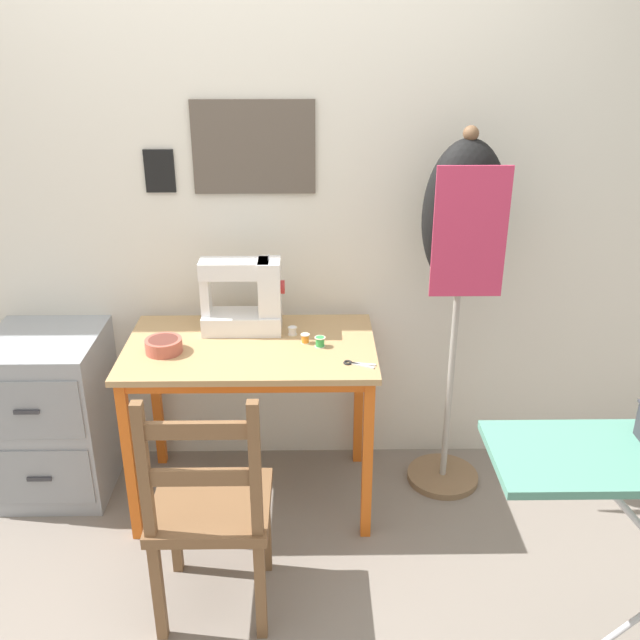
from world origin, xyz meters
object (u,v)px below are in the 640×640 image
Objects in this scene: thread_spool_mid_table at (305,339)px; dress_form at (463,237)px; filing_cabinet at (53,414)px; thread_spool_far_edge at (320,342)px; sewing_machine at (247,298)px; thread_spool_near_machine at (292,331)px; fabric_bowl at (164,345)px; scissors at (354,364)px; wooden_chair at (210,509)px.

dress_form is (0.62, 0.09, 0.40)m from thread_spool_mid_table.
thread_spool_far_edge is at bearing -5.99° from filing_cabinet.
sewing_machine reaches higher than thread_spool_near_machine.
fabric_bowl reaches higher than filing_cabinet.
thread_spool_mid_table is at bearing -172.12° from dress_form.
fabric_bowl reaches higher than scissors.
sewing_machine is 8.73× the size of thread_spool_mid_table.
thread_spool_near_machine is at bearing 131.58° from scissors.
wooden_chair is (0.23, -0.58, -0.33)m from fabric_bowl.
thread_spool_far_edge reaches higher than filing_cabinet.
fabric_bowl reaches higher than thread_spool_near_machine.
sewing_machine is at bearing 177.45° from dress_form.
scissors reaches higher than filing_cabinet.
thread_spool_far_edge is (0.11, -0.12, 0.00)m from thread_spool_near_machine.
dress_form is (0.43, 0.28, 0.41)m from scissors.
thread_spool_near_machine reaches higher than scissors.
wooden_chair is (-0.08, -0.78, -0.45)m from sewing_machine.
thread_spool_far_edge is 0.03× the size of dress_form.
scissors is 0.66m from dress_form.
fabric_bowl reaches higher than thread_spool_mid_table.
sewing_machine is 0.47× the size of filing_cabinet.
thread_spool_mid_table is at bearing 149.85° from thread_spool_far_edge.
fabric_bowl is at bearing 171.04° from scissors.
sewing_machine reaches higher than wooden_chair.
thread_spool_near_machine is at bearing 70.11° from wooden_chair.
wooden_chair is (-0.32, -0.66, -0.32)m from thread_spool_mid_table.
dress_form is at bearing -2.55° from sewing_machine.
thread_spool_far_edge reaches higher than thread_spool_near_machine.
filing_cabinet is (-0.78, 0.74, -0.07)m from wooden_chair.
scissors is 3.10× the size of thread_spool_near_machine.
wooden_chair is at bearing -68.10° from fabric_bowl.
scissors is 0.13× the size of wooden_chair.
filing_cabinet is at bearing 167.84° from scissors.
sewing_machine is 0.36m from thread_spool_far_edge.
sewing_machine reaches higher than fabric_bowl.
thread_spool_far_edge is 0.06× the size of filing_cabinet.
thread_spool_mid_table is 1.17m from filing_cabinet.
fabric_bowl is 0.56m from thread_spool_mid_table.
dress_form reaches higher than wooden_chair.
sewing_machine is 1.00m from filing_cabinet.
scissors is at bearing -12.16° from filing_cabinet.
dress_form is (1.18, 0.16, 0.39)m from fabric_bowl.
sewing_machine reaches higher than thread_spool_far_edge.
wooden_chair reaches higher than fabric_bowl.
thread_spool_mid_table is 0.90× the size of thread_spool_far_edge.
thread_spool_far_edge is (0.61, 0.04, -0.01)m from fabric_bowl.
scissors is (0.74, -0.12, -0.03)m from fabric_bowl.
sewing_machine is 2.36× the size of fabric_bowl.
fabric_bowl is at bearing -16.40° from filing_cabinet.
filing_cabinet is (-0.86, -0.04, -0.52)m from sewing_machine.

